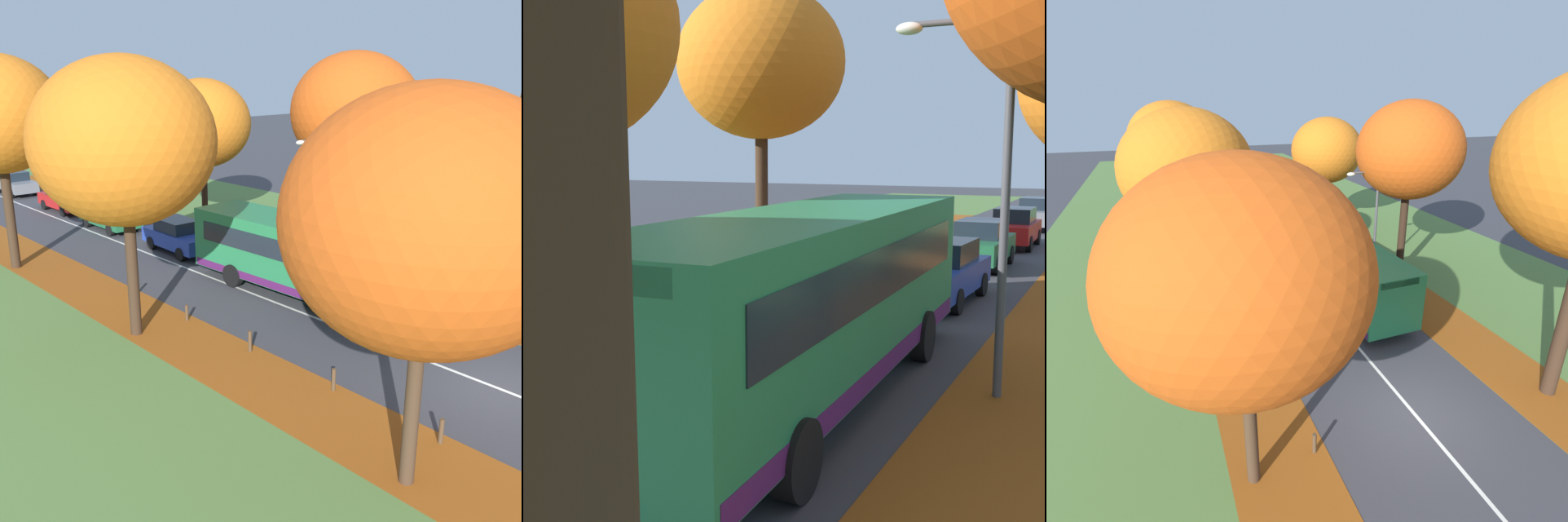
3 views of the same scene
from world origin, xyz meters
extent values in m
plane|color=#38383D|center=(0.00, 0.00, 0.00)|extent=(160.00, 160.00, 0.00)
cube|color=#517538|center=(-9.20, 20.00, 0.00)|extent=(12.00, 90.00, 0.01)
cube|color=#8C4714|center=(-4.60, 14.00, 0.01)|extent=(2.80, 60.00, 0.00)
cube|color=#517538|center=(9.20, 20.00, 0.00)|extent=(12.00, 90.00, 0.01)
cube|color=#8C4714|center=(4.60, 14.00, 0.01)|extent=(2.80, 60.00, 0.00)
cube|color=silver|center=(0.00, 20.00, 0.00)|extent=(0.12, 80.00, 0.01)
cylinder|color=#422D1E|center=(-5.39, -0.51, 1.86)|extent=(0.33, 0.33, 3.71)
ellipsoid|color=#C64C14|center=(-5.39, -0.51, 5.89)|extent=(5.82, 5.82, 5.23)
cylinder|color=#382619|center=(-5.51, 10.31, 2.15)|extent=(0.39, 0.39, 4.30)
ellipsoid|color=orange|center=(-5.51, 10.31, 6.50)|extent=(5.85, 5.85, 5.26)
cylinder|color=#382619|center=(-5.61, 20.35, 2.37)|extent=(0.43, 0.43, 4.73)
ellipsoid|color=orange|center=(-5.61, 20.35, 6.82)|extent=(5.55, 5.55, 4.99)
cylinder|color=#382619|center=(4.93, -0.58, 2.72)|extent=(0.49, 0.49, 5.44)
cylinder|color=black|center=(5.68, 10.16, 2.40)|extent=(0.43, 0.43, 4.80)
ellipsoid|color=#C64C14|center=(5.68, 10.16, 6.89)|extent=(5.58, 5.58, 5.02)
cylinder|color=black|center=(5.23, 20.23, 1.92)|extent=(0.35, 0.35, 3.83)
ellipsoid|color=orange|center=(5.23, 20.23, 5.81)|extent=(5.28, 5.28, 4.75)
cylinder|color=#4C3823|center=(-3.57, -0.24, 0.33)|extent=(0.12, 0.12, 0.66)
cylinder|color=#4C3823|center=(-3.52, 3.19, 0.34)|extent=(0.12, 0.12, 0.68)
cylinder|color=#4C3823|center=(-3.60, 6.62, 0.36)|extent=(0.12, 0.12, 0.72)
cylinder|color=#4C3823|center=(-3.56, 10.06, 0.29)|extent=(0.12, 0.12, 0.59)
cylinder|color=#4C3823|center=(-3.57, 13.49, 0.34)|extent=(0.12, 0.12, 0.68)
cylinder|color=#47474C|center=(4.00, 10.24, 3.00)|extent=(0.14, 0.14, 6.00)
cylinder|color=#47474C|center=(3.20, 10.24, 5.90)|extent=(1.60, 0.10, 0.10)
ellipsoid|color=silver|center=(2.40, 10.24, 5.85)|extent=(0.44, 0.28, 0.20)
cube|color=#237A47|center=(1.27, 8.84, 1.73)|extent=(2.87, 10.48, 2.50)
cube|color=#19232D|center=(1.45, 3.71, 2.08)|extent=(2.30, 0.18, 1.30)
cube|color=#19232D|center=(1.27, 8.84, 2.13)|extent=(2.87, 9.24, 0.80)
cube|color=#4C1951|center=(1.27, 8.84, 0.66)|extent=(2.88, 10.28, 0.32)
cube|color=yellow|center=(1.45, 3.69, 2.80)|extent=(1.75, 0.14, 0.28)
cylinder|color=black|center=(2.57, 5.66, 0.48)|extent=(0.33, 0.97, 0.96)
cylinder|color=black|center=(0.20, 5.58, 0.48)|extent=(0.33, 0.97, 0.96)
cylinder|color=black|center=(2.35, 11.75, 0.48)|extent=(0.33, 0.97, 0.96)
cylinder|color=black|center=(-0.02, 11.66, 0.48)|extent=(0.33, 0.97, 0.96)
cube|color=#233D9E|center=(1.30, 17.30, 0.67)|extent=(1.84, 4.25, 0.70)
cube|color=#19232D|center=(1.31, 17.45, 1.32)|extent=(1.51, 2.06, 0.60)
cylinder|color=black|center=(2.04, 15.98, 0.32)|extent=(0.24, 0.65, 0.64)
cylinder|color=black|center=(0.48, 16.03, 0.32)|extent=(0.24, 0.65, 0.64)
cylinder|color=black|center=(2.13, 18.58, 0.32)|extent=(0.24, 0.65, 0.64)
cylinder|color=black|center=(0.57, 18.63, 0.32)|extent=(0.24, 0.65, 0.64)
cube|color=#1E6038|center=(1.10, 23.58, 0.67)|extent=(1.72, 4.21, 0.70)
cube|color=#19232D|center=(1.10, 23.73, 1.32)|extent=(1.45, 2.02, 0.60)
cylinder|color=black|center=(1.87, 22.27, 0.32)|extent=(0.22, 0.64, 0.64)
cylinder|color=black|center=(0.31, 22.28, 0.32)|extent=(0.22, 0.64, 0.64)
cylinder|color=black|center=(1.88, 24.88, 0.32)|extent=(0.22, 0.64, 0.64)
cylinder|color=black|center=(0.32, 24.88, 0.32)|extent=(0.22, 0.64, 0.64)
cube|color=#B21919|center=(1.29, 29.58, 0.67)|extent=(1.72, 4.21, 0.70)
cube|color=#19232D|center=(1.29, 29.73, 1.32)|extent=(1.45, 2.02, 0.60)
cylinder|color=black|center=(2.08, 28.29, 0.32)|extent=(0.22, 0.64, 0.64)
cylinder|color=black|center=(0.52, 28.28, 0.32)|extent=(0.22, 0.64, 0.64)
cylinder|color=black|center=(2.07, 30.89, 0.32)|extent=(0.22, 0.64, 0.64)
cylinder|color=black|center=(0.51, 30.88, 0.32)|extent=(0.22, 0.64, 0.64)
cube|color=slate|center=(1.25, 37.13, 0.67)|extent=(1.85, 4.26, 0.70)
cube|color=#19232D|center=(1.26, 37.28, 1.32)|extent=(1.52, 2.07, 0.60)
cylinder|color=black|center=(1.99, 35.80, 0.32)|extent=(0.24, 0.65, 0.64)
cylinder|color=black|center=(0.42, 35.86, 0.32)|extent=(0.24, 0.65, 0.64)
cylinder|color=black|center=(2.08, 38.40, 0.32)|extent=(0.24, 0.65, 0.64)
cylinder|color=black|center=(0.52, 38.46, 0.32)|extent=(0.24, 0.65, 0.64)
camera|label=1|loc=(-15.45, -6.61, 8.70)|focal=42.00mm
camera|label=2|loc=(5.86, -1.37, 3.92)|focal=50.00mm
camera|label=3|loc=(-6.77, -8.40, 9.43)|focal=28.00mm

